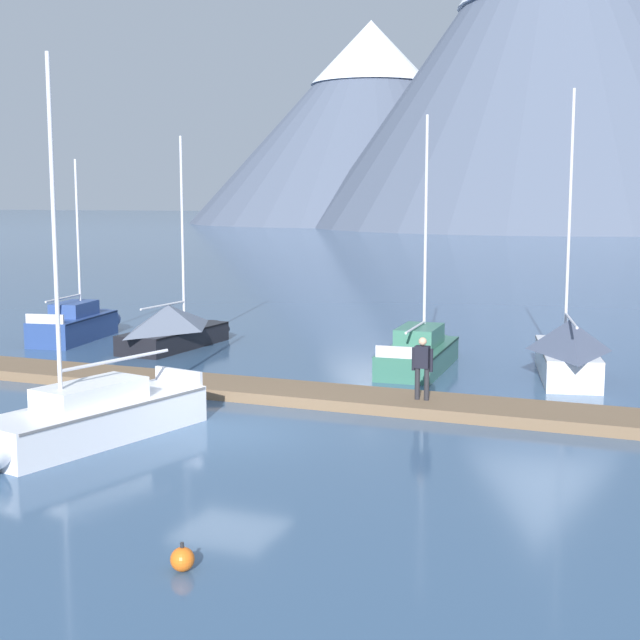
# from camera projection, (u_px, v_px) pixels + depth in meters

# --- Properties ---
(ground_plane) EXTENTS (700.00, 700.00, 0.00)m
(ground_plane) POSITION_uv_depth(u_px,v_px,m) (229.00, 432.00, 21.81)
(ground_plane) COLOR #38567A
(mountain_west_summit) EXTENTS (84.52, 84.52, 46.12)m
(mountain_west_summit) POSITION_uv_depth(u_px,v_px,m) (370.00, 121.00, 208.23)
(mountain_west_summit) COLOR #4C566B
(mountain_west_summit) RESTS_ON ground
(mountain_central_massif) EXTENTS (95.83, 95.83, 68.82)m
(mountain_central_massif) POSITION_uv_depth(u_px,v_px,m) (554.00, 45.00, 176.02)
(mountain_central_massif) COLOR #4C566B
(mountain_central_massif) RESTS_ON ground
(dock) EXTENTS (28.90, 2.42, 0.30)m
(dock) POSITION_uv_depth(u_px,v_px,m) (294.00, 393.00, 25.48)
(dock) COLOR brown
(dock) RESTS_ON ground
(sailboat_nearest_berth) EXTENTS (2.53, 5.99, 7.18)m
(sailboat_nearest_berth) POSITION_uv_depth(u_px,v_px,m) (80.00, 323.00, 36.35)
(sailboat_nearest_berth) COLOR navy
(sailboat_nearest_berth) RESTS_ON ground
(sailboat_second_berth) EXTENTS (2.28, 5.95, 7.98)m
(sailboat_second_berth) POSITION_uv_depth(u_px,v_px,m) (175.00, 327.00, 34.13)
(sailboat_second_berth) COLOR black
(sailboat_second_berth) RESTS_ON ground
(sailboat_mid_dock_port) EXTENTS (3.06, 6.84, 8.75)m
(sailboat_mid_dock_port) POSITION_uv_depth(u_px,v_px,m) (83.00, 419.00, 20.71)
(sailboat_mid_dock_port) COLOR white
(sailboat_mid_dock_port) RESTS_ON ground
(sailboat_mid_dock_starboard) EXTENTS (2.11, 6.51, 8.37)m
(sailboat_mid_dock_starboard) POSITION_uv_depth(u_px,v_px,m) (422.00, 350.00, 30.29)
(sailboat_mid_dock_starboard) COLOR #336B56
(sailboat_mid_dock_starboard) RESTS_ON ground
(sailboat_far_berth) EXTENTS (2.83, 6.38, 9.06)m
(sailboat_far_berth) POSITION_uv_depth(u_px,v_px,m) (567.00, 349.00, 28.53)
(sailboat_far_berth) COLOR silver
(sailboat_far_berth) RESTS_ON ground
(person_on_dock) EXTENTS (0.59, 0.24, 1.69)m
(person_on_dock) POSITION_uv_depth(u_px,v_px,m) (422.00, 364.00, 23.86)
(person_on_dock) COLOR #232328
(person_on_dock) RESTS_ON dock
(mooring_buoy_channel_marker) EXTENTS (0.37, 0.37, 0.45)m
(mooring_buoy_channel_marker) POSITION_uv_depth(u_px,v_px,m) (182.00, 559.00, 13.66)
(mooring_buoy_channel_marker) COLOR orange
(mooring_buoy_channel_marker) RESTS_ON ground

